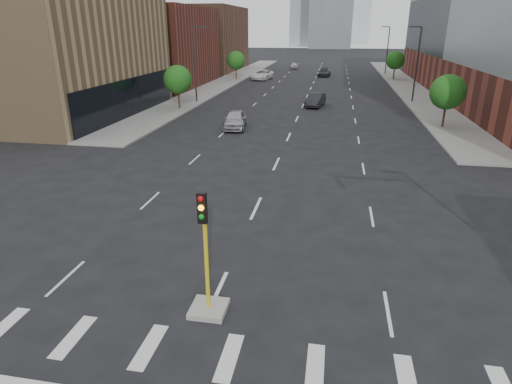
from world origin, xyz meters
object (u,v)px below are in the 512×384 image
(median_traffic_signal, at_px, (207,287))
(car_distant, at_px, (294,66))
(car_near_left, at_px, (235,119))
(car_far_left, at_px, (262,75))
(car_deep_right, at_px, (324,73))
(car_mid_right, at_px, (315,100))

(median_traffic_signal, xyz_separation_m, car_distant, (-5.77, 89.39, -0.28))
(car_near_left, relative_size, car_far_left, 0.79)
(car_near_left, distance_m, car_deep_right, 47.36)
(car_mid_right, relative_size, car_deep_right, 0.92)
(car_near_left, xyz_separation_m, car_far_left, (-4.03, 39.76, 0.03))
(car_far_left, bearing_deg, car_mid_right, -59.35)
(car_deep_right, bearing_deg, median_traffic_signal, -85.95)
(median_traffic_signal, height_order, car_mid_right, median_traffic_signal)
(median_traffic_signal, bearing_deg, car_distant, 93.69)
(car_distant, bearing_deg, median_traffic_signal, -93.72)
(car_far_left, relative_size, car_deep_right, 1.19)
(car_far_left, relative_size, car_distant, 1.51)
(car_far_left, xyz_separation_m, car_deep_right, (10.92, 7.10, -0.10))
(median_traffic_signal, distance_m, car_far_left, 67.97)
(car_mid_right, distance_m, car_distant, 49.18)
(car_near_left, xyz_separation_m, car_distant, (-0.37, 61.84, -0.14))
(median_traffic_signal, height_order, car_far_left, median_traffic_signal)
(car_near_left, relative_size, car_mid_right, 1.03)
(car_mid_right, height_order, car_far_left, car_far_left)
(car_far_left, distance_m, car_deep_right, 13.02)
(car_mid_right, xyz_separation_m, car_deep_right, (0.00, 33.66, -0.03))
(car_mid_right, relative_size, car_distant, 1.17)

